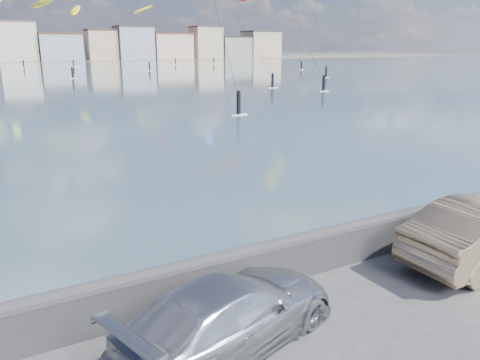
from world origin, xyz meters
name	(u,v)px	position (x,y,z in m)	size (l,w,h in m)	color
bay_water	(0,77)	(0.00, 91.50, 0.01)	(500.00, 177.00, 0.00)	#33495D
seawall	(229,271)	(0.00, 2.70, 0.58)	(400.00, 0.36, 1.08)	#28282B
car_silver	(231,313)	(-0.82, 1.10, 0.67)	(1.88, 4.62, 1.34)	#ADAFB4
kitesurfer_2	(42,4)	(8.44, 90.89, 12.73)	(5.28, 17.16, 14.16)	yellow
kitesurfer_5	(143,11)	(33.74, 110.55, 13.53)	(7.66, 15.35, 15.63)	#BF8C19
kitesurfer_17	(75,11)	(23.29, 139.11, 14.93)	(7.56, 16.63, 17.64)	yellow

